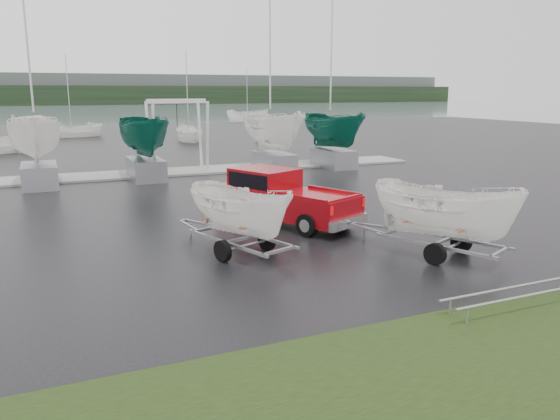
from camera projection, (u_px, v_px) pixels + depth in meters
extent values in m
plane|color=black|center=(255.00, 222.00, 19.36)|extent=(120.00, 120.00, 0.00)
plane|color=gray|center=(75.00, 114.00, 108.81)|extent=(300.00, 300.00, 0.00)
plane|color=black|center=(481.00, 359.00, 9.52)|extent=(40.00, 40.00, 0.00)
cube|color=#9A9994|center=(173.00, 172.00, 30.98)|extent=(30.00, 3.00, 0.12)
cube|color=black|center=(60.00, 95.00, 170.78)|extent=(300.00, 8.00, 6.00)
cube|color=#4C5651|center=(58.00, 89.00, 177.50)|extent=(300.00, 6.00, 10.00)
cube|color=maroon|center=(285.00, 202.00, 19.15)|extent=(3.89, 5.72, 0.89)
cube|color=maroon|center=(265.00, 179.00, 19.65)|extent=(2.45, 2.66, 0.79)
cube|color=black|center=(265.00, 178.00, 19.64)|extent=(2.38, 2.46, 0.51)
cube|color=silver|center=(349.00, 222.00, 17.39)|extent=(1.80, 0.91, 0.33)
cylinder|color=black|center=(232.00, 209.00, 19.77)|extent=(0.56, 0.80, 0.75)
cylinder|color=black|center=(266.00, 202.00, 21.05)|extent=(0.56, 0.80, 0.75)
cylinder|color=black|center=(307.00, 225.00, 17.42)|extent=(0.56, 0.80, 0.75)
cylinder|color=black|center=(341.00, 216.00, 18.70)|extent=(0.56, 0.80, 0.75)
cube|color=#93969B|center=(433.00, 245.00, 14.88)|extent=(1.52, 3.33, 0.08)
cube|color=#93969B|center=(451.00, 238.00, 15.67)|extent=(1.52, 3.33, 0.08)
cylinder|color=#93969B|center=(449.00, 248.00, 15.17)|extent=(1.50, 0.72, 0.08)
cylinder|color=black|center=(435.00, 254.00, 14.60)|extent=(0.41, 0.62, 0.60)
cylinder|color=black|center=(461.00, 242.00, 15.75)|extent=(0.41, 0.62, 0.60)
imported|color=white|center=(447.00, 162.00, 14.79)|extent=(2.20, 2.22, 4.40)
cube|color=#FA4C07|center=(418.00, 218.00, 15.68)|extent=(1.44, 0.66, 0.03)
cube|color=#FA4C07|center=(471.00, 227.00, 14.62)|extent=(1.44, 0.66, 0.03)
cube|color=#93969B|center=(225.00, 243.00, 15.16)|extent=(1.23, 3.43, 0.08)
cube|color=#93969B|center=(256.00, 236.00, 15.88)|extent=(1.23, 3.43, 0.08)
cylinder|color=#93969B|center=(245.00, 245.00, 15.41)|extent=(1.54, 0.59, 0.08)
cylinder|color=black|center=(223.00, 251.00, 14.88)|extent=(0.36, 0.63, 0.60)
cylinder|color=black|center=(267.00, 240.00, 15.94)|extent=(0.36, 0.63, 0.60)
imported|color=white|center=(240.00, 167.00, 15.07)|extent=(1.96, 1.98, 4.07)
cube|color=#FA4C07|center=(224.00, 216.00, 15.98)|extent=(1.48, 0.54, 0.03)
cube|color=#FA4C07|center=(259.00, 225.00, 14.83)|extent=(1.48, 0.54, 0.03)
cylinder|color=silver|center=(154.00, 139.00, 29.40)|extent=(0.16, 0.58, 3.99)
cylinder|color=silver|center=(148.00, 137.00, 30.84)|extent=(0.16, 0.58, 3.99)
cylinder|color=silver|center=(208.00, 137.00, 30.58)|extent=(0.16, 0.58, 3.99)
cylinder|color=silver|center=(200.00, 135.00, 32.01)|extent=(0.16, 0.58, 3.99)
cube|color=silver|center=(176.00, 101.00, 30.28)|extent=(3.30, 0.25, 0.25)
cube|color=#93969B|center=(40.00, 176.00, 26.37)|extent=(1.60, 3.20, 1.10)
imported|color=white|center=(32.00, 97.00, 25.57)|extent=(2.39, 2.45, 6.35)
cylinder|color=#B2B2B7|center=(26.00, 36.00, 25.42)|extent=(0.10, 0.10, 7.00)
cube|color=#93969B|center=(146.00, 169.00, 28.56)|extent=(1.60, 3.20, 1.10)
imported|color=#0B5341|center=(142.00, 101.00, 27.80)|extent=(2.23, 2.29, 5.93)
cube|color=#93969B|center=(274.00, 162.00, 31.20)|extent=(1.60, 3.20, 1.10)
imported|color=white|center=(274.00, 96.00, 30.40)|extent=(2.38, 2.44, 6.32)
cylinder|color=#B2B2B7|center=(270.00, 45.00, 30.25)|extent=(0.10, 0.10, 7.00)
cube|color=#93969B|center=(333.00, 158.00, 33.06)|extent=(1.60, 3.20, 1.10)
imported|color=#0B5341|center=(335.00, 99.00, 32.30)|extent=(2.23, 2.29, 5.92)
cylinder|color=#B2B2B7|center=(331.00, 50.00, 32.14)|extent=(0.10, 0.10, 7.00)
imported|color=white|center=(72.00, 137.00, 54.57)|extent=(2.46, 2.40, 6.16)
cylinder|color=#B2B2B7|center=(69.00, 96.00, 53.71)|extent=(0.08, 0.08, 8.00)
imported|color=white|center=(189.00, 141.00, 50.32)|extent=(2.34, 2.39, 5.73)
cylinder|color=#B2B2B7|center=(187.00, 97.00, 49.46)|extent=(0.08, 0.08, 8.00)
imported|color=white|center=(247.00, 121.00, 84.18)|extent=(3.93, 3.94, 7.34)
cylinder|color=#B2B2B7|center=(247.00, 94.00, 83.32)|extent=(0.08, 0.08, 8.00)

